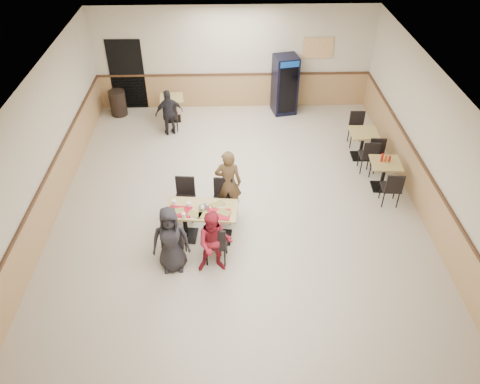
{
  "coord_description": "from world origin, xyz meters",
  "views": [
    {
      "loc": [
        -0.2,
        -7.92,
        6.7
      ],
      "look_at": [
        0.02,
        -0.5,
        0.92
      ],
      "focal_mm": 35.0,
      "sensor_mm": 36.0,
      "label": 1
    }
  ],
  "objects_px": {
    "main_table": "(202,219)",
    "diner_woman_right": "(215,243)",
    "diner_man_opposite": "(228,183)",
    "side_table_far": "(363,141)",
    "side_table_near": "(384,171)",
    "pepsi_cooler": "(285,85)",
    "diner_woman_left": "(171,240)",
    "back_table": "(172,105)",
    "trash_bin": "(118,103)",
    "lone_diner": "(169,113)"
  },
  "relations": [
    {
      "from": "main_table",
      "to": "diner_woman_right",
      "type": "relative_size",
      "value": 1.08
    },
    {
      "from": "diner_man_opposite",
      "to": "side_table_far",
      "type": "xyz_separation_m",
      "value": [
        3.41,
        2.08,
        -0.3
      ]
    },
    {
      "from": "side_table_near",
      "to": "pepsi_cooler",
      "type": "xyz_separation_m",
      "value": [
        -1.91,
        3.83,
        0.38
      ]
    },
    {
      "from": "diner_woman_left",
      "to": "pepsi_cooler",
      "type": "xyz_separation_m",
      "value": [
        2.76,
        6.22,
        0.14
      ]
    },
    {
      "from": "back_table",
      "to": "pepsi_cooler",
      "type": "bearing_deg",
      "value": 6.89
    },
    {
      "from": "pepsi_cooler",
      "to": "trash_bin",
      "type": "bearing_deg",
      "value": 169.43
    },
    {
      "from": "trash_bin",
      "to": "side_table_far",
      "type": "bearing_deg",
      "value": -20.54
    },
    {
      "from": "pepsi_cooler",
      "to": "trash_bin",
      "type": "height_order",
      "value": "pepsi_cooler"
    },
    {
      "from": "diner_man_opposite",
      "to": "side_table_near",
      "type": "bearing_deg",
      "value": -164.6
    },
    {
      "from": "diner_woman_left",
      "to": "diner_man_opposite",
      "type": "distance_m",
      "value": 1.96
    },
    {
      "from": "diner_woman_left",
      "to": "side_table_near",
      "type": "xyz_separation_m",
      "value": [
        4.68,
        2.39,
        -0.24
      ]
    },
    {
      "from": "side_table_near",
      "to": "diner_woman_left",
      "type": "bearing_deg",
      "value": -152.93
    },
    {
      "from": "trash_bin",
      "to": "lone_diner",
      "type": "bearing_deg",
      "value": -35.32
    },
    {
      "from": "lone_diner",
      "to": "side_table_near",
      "type": "height_order",
      "value": "lone_diner"
    },
    {
      "from": "diner_woman_left",
      "to": "lone_diner",
      "type": "xyz_separation_m",
      "value": [
        -0.49,
        5.03,
        -0.07
      ]
    },
    {
      "from": "diner_woman_left",
      "to": "pepsi_cooler",
      "type": "relative_size",
      "value": 0.84
    },
    {
      "from": "main_table",
      "to": "pepsi_cooler",
      "type": "xyz_separation_m",
      "value": [
        2.23,
        5.41,
        0.35
      ]
    },
    {
      "from": "lone_diner",
      "to": "pepsi_cooler",
      "type": "height_order",
      "value": "pepsi_cooler"
    },
    {
      "from": "diner_woman_right",
      "to": "side_table_near",
      "type": "height_order",
      "value": "diner_woman_right"
    },
    {
      "from": "diner_woman_left",
      "to": "side_table_far",
      "type": "distance_m",
      "value": 5.83
    },
    {
      "from": "side_table_near",
      "to": "main_table",
      "type": "bearing_deg",
      "value": -159.17
    },
    {
      "from": "diner_woman_left",
      "to": "pepsi_cooler",
      "type": "distance_m",
      "value": 6.81
    },
    {
      "from": "side_table_near",
      "to": "side_table_far",
      "type": "distance_m",
      "value": 1.33
    },
    {
      "from": "side_table_far",
      "to": "diner_woman_right",
      "type": "bearing_deg",
      "value": -134.19
    },
    {
      "from": "lone_diner",
      "to": "trash_bin",
      "type": "height_order",
      "value": "lone_diner"
    },
    {
      "from": "diner_man_opposite",
      "to": "lone_diner",
      "type": "relative_size",
      "value": 1.21
    },
    {
      "from": "main_table",
      "to": "diner_man_opposite",
      "type": "xyz_separation_m",
      "value": [
        0.54,
        0.82,
        0.28
      ]
    },
    {
      "from": "diner_woman_right",
      "to": "trash_bin",
      "type": "xyz_separation_m",
      "value": [
        -2.91,
        6.26,
        -0.32
      ]
    },
    {
      "from": "diner_woman_left",
      "to": "side_table_far",
      "type": "bearing_deg",
      "value": 35.27
    },
    {
      "from": "diner_woman_right",
      "to": "side_table_near",
      "type": "xyz_separation_m",
      "value": [
        3.87,
        2.47,
        -0.22
      ]
    },
    {
      "from": "diner_man_opposite",
      "to": "lone_diner",
      "type": "height_order",
      "value": "diner_man_opposite"
    },
    {
      "from": "diner_man_opposite",
      "to": "trash_bin",
      "type": "xyz_separation_m",
      "value": [
        -3.18,
        4.55,
        -0.41
      ]
    },
    {
      "from": "back_table",
      "to": "diner_woman_left",
      "type": "bearing_deg",
      "value": -85.23
    },
    {
      "from": "diner_woman_left",
      "to": "lone_diner",
      "type": "height_order",
      "value": "diner_woman_left"
    },
    {
      "from": "main_table",
      "to": "pepsi_cooler",
      "type": "distance_m",
      "value": 5.86
    },
    {
      "from": "diner_woman_left",
      "to": "trash_bin",
      "type": "bearing_deg",
      "value": 104.53
    },
    {
      "from": "pepsi_cooler",
      "to": "diner_woman_right",
      "type": "bearing_deg",
      "value": -118.32
    },
    {
      "from": "back_table",
      "to": "pepsi_cooler",
      "type": "relative_size",
      "value": 0.42
    },
    {
      "from": "diner_man_opposite",
      "to": "side_table_far",
      "type": "distance_m",
      "value": 4.0
    },
    {
      "from": "lone_diner",
      "to": "side_table_near",
      "type": "xyz_separation_m",
      "value": [
        5.16,
        -2.64,
        -0.17
      ]
    },
    {
      "from": "side_table_near",
      "to": "back_table",
      "type": "relative_size",
      "value": 1.0
    },
    {
      "from": "diner_woman_right",
      "to": "pepsi_cooler",
      "type": "distance_m",
      "value": 6.6
    },
    {
      "from": "diner_man_opposite",
      "to": "diner_woman_left",
      "type": "bearing_deg",
      "value": 60.05
    },
    {
      "from": "lone_diner",
      "to": "side_table_far",
      "type": "height_order",
      "value": "lone_diner"
    },
    {
      "from": "diner_woman_left",
      "to": "lone_diner",
      "type": "bearing_deg",
      "value": 91.24
    },
    {
      "from": "main_table",
      "to": "diner_woman_left",
      "type": "distance_m",
      "value": 1.0
    },
    {
      "from": "lone_diner",
      "to": "pepsi_cooler",
      "type": "distance_m",
      "value": 3.47
    },
    {
      "from": "pepsi_cooler",
      "to": "back_table",
      "type": "bearing_deg",
      "value": 175.82
    },
    {
      "from": "back_table",
      "to": "diner_woman_right",
      "type": "bearing_deg",
      "value": -77.63
    },
    {
      "from": "lone_diner",
      "to": "side_table_near",
      "type": "distance_m",
      "value": 5.8
    }
  ]
}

